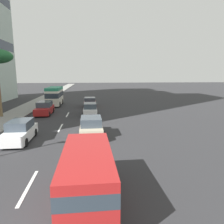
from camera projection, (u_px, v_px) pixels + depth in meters
ground_plane at (73, 105)px, 35.29m from camera, size 198.00×198.00×0.00m
sidewalk_right at (31, 106)px, 34.54m from camera, size 162.00×3.56×0.15m
lane_stripe_near at (28, 187)px, 9.69m from camera, size 3.20×0.16×0.01m
lane_stripe_mid at (60, 128)px, 20.43m from camera, size 3.20×0.16×0.01m
lane_stripe_far at (68, 115)px, 27.15m from camera, size 3.20×0.16×0.01m
car_lead at (45, 108)px, 27.15m from camera, size 4.41×1.92×1.71m
car_second at (91, 127)px, 17.58m from camera, size 4.27×1.93×1.69m
car_third at (90, 109)px, 26.64m from camera, size 4.20×1.79×1.61m
van_fourth at (87, 174)px, 8.16m from camera, size 4.96×2.06×2.28m
minibus_fifth at (55, 95)px, 35.01m from camera, size 6.22×2.27×3.11m
car_sixth at (20, 131)px, 16.25m from camera, size 4.33×1.81×1.66m
car_seventh at (90, 102)px, 33.81m from camera, size 4.04×1.96×1.54m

